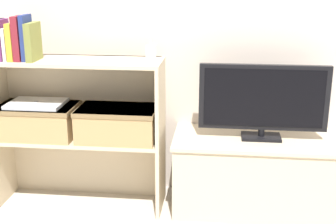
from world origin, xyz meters
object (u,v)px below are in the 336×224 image
object	(u,v)px
book_maroon	(20,38)
laptop	(36,104)
book_plum	(3,40)
baby_monitor	(151,53)
book_navy	(26,38)
book_ivory	(8,44)
tv_stand	(259,173)
storage_basket_right	(117,122)
book_mustard	(13,42)
storage_basket_left	(38,119)
book_olive	(33,42)
tv	(263,99)

from	to	relation	value
book_maroon	laptop	world-z (taller)	book_maroon
book_plum	baby_monitor	world-z (taller)	book_plum
book_navy	laptop	distance (m)	0.38
book_ivory	laptop	world-z (taller)	book_ivory
book_ivory	book_navy	xyz separation A→B (m)	(0.11, -0.00, 0.03)
tv_stand	storage_basket_right	bearing A→B (deg)	-174.92
book_maroon	book_navy	world-z (taller)	book_navy
book_navy	book_maroon	bearing A→B (deg)	180.00
storage_basket_right	laptop	xyz separation A→B (m)	(-0.47, 0.00, 0.09)
book_maroon	book_navy	size ratio (longest dim) A/B	0.97
book_mustard	storage_basket_left	distance (m)	0.46
book_plum	book_ivory	world-z (taller)	book_plum
book_olive	laptop	xyz separation A→B (m)	(-0.03, 0.04, -0.36)
tv	book_maroon	xyz separation A→B (m)	(-1.33, -0.11, 0.33)
laptop	book_maroon	bearing A→B (deg)	-142.66
book_ivory	book_mustard	xyz separation A→B (m)	(0.03, -0.00, 0.01)
book_mustard	storage_basket_right	size ratio (longest dim) A/B	0.45
book_mustard	book_navy	distance (m)	0.08
book_olive	storage_basket_right	distance (m)	0.63
book_mustard	baby_monitor	world-z (taller)	book_mustard
storage_basket_right	laptop	distance (m)	0.48
storage_basket_right	book_mustard	bearing A→B (deg)	-176.15
book_plum	book_maroon	bearing A→B (deg)	0.00
book_mustard	storage_basket_left	xyz separation A→B (m)	(0.09, 0.04, -0.45)
tv_stand	tv	distance (m)	0.45
tv	book_maroon	bearing A→B (deg)	-175.36
tv_stand	storage_basket_left	world-z (taller)	storage_basket_left
book_maroon	storage_basket_left	distance (m)	0.47
book_plum	book_olive	size ratio (longest dim) A/B	1.07
tv_stand	book_ivory	distance (m)	1.59
tv	book_ivory	world-z (taller)	book_ivory
book_ivory	book_maroon	xyz separation A→B (m)	(0.07, -0.00, 0.03)
book_mustard	baby_monitor	size ratio (longest dim) A/B	1.72
book_ivory	storage_basket_right	xyz separation A→B (m)	(0.59, 0.04, -0.44)
book_plum	baby_monitor	distance (m)	0.81
book_mustard	storage_basket_right	bearing A→B (deg)	3.85
book_olive	baby_monitor	xyz separation A→B (m)	(0.64, 0.05, -0.06)
book_ivory	book_olive	size ratio (longest dim) A/B	0.86
tv_stand	baby_monitor	world-z (taller)	baby_monitor
book_maroon	book_olive	distance (m)	0.08
storage_basket_right	book_ivory	bearing A→B (deg)	-176.36
tv	book_plum	distance (m)	1.46
tv	book_navy	xyz separation A→B (m)	(-1.29, -0.11, 0.33)
book_navy	storage_basket_right	xyz separation A→B (m)	(0.48, 0.04, -0.47)
book_plum	baby_monitor	bearing A→B (deg)	3.71
book_ivory	book_navy	distance (m)	0.11
book_ivory	laptop	bearing A→B (deg)	17.60
book_plum	storage_basket_left	size ratio (longest dim) A/B	0.49
book_plum	book_navy	bearing A→B (deg)	0.00
tv_stand	baby_monitor	xyz separation A→B (m)	(-0.62, -0.06, 0.70)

